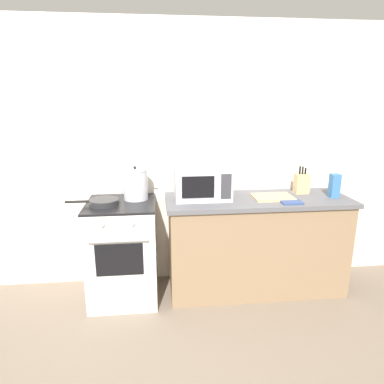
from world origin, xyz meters
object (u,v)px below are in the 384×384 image
(stock_pot, at_px, (136,184))
(pasta_box, at_px, (334,186))
(stove, at_px, (123,251))
(microwave, at_px, (202,182))
(frying_pan, at_px, (103,202))
(cutting_board, at_px, (273,197))
(oven_mitt, at_px, (291,202))
(knife_block, at_px, (302,183))

(stock_pot, bearing_deg, pasta_box, -4.23)
(stove, relative_size, microwave, 1.84)
(frying_pan, relative_size, microwave, 0.90)
(stock_pot, height_order, cutting_board, stock_pot)
(stock_pot, height_order, oven_mitt, stock_pot)
(cutting_board, relative_size, oven_mitt, 2.00)
(microwave, bearing_deg, stock_pot, 177.50)
(knife_block, distance_m, pasta_box, 0.29)
(cutting_board, bearing_deg, pasta_box, -3.02)
(frying_pan, bearing_deg, oven_mitt, -3.97)
(pasta_box, bearing_deg, stock_pot, 175.77)
(oven_mitt, bearing_deg, microwave, 162.56)
(stove, bearing_deg, microwave, 6.14)
(frying_pan, distance_m, pasta_box, 2.09)
(pasta_box, distance_m, oven_mitt, 0.49)
(frying_pan, relative_size, pasta_box, 2.05)
(microwave, height_order, cutting_board, microwave)
(stock_pot, relative_size, microwave, 0.61)
(stock_pot, xyz_separation_m, pasta_box, (1.82, -0.13, -0.03))
(stove, height_order, pasta_box, pasta_box)
(pasta_box, bearing_deg, stove, 179.15)
(cutting_board, xyz_separation_m, knife_block, (0.33, 0.14, 0.09))
(stove, relative_size, oven_mitt, 5.11)
(knife_block, bearing_deg, stove, -175.28)
(stove, xyz_separation_m, cutting_board, (1.38, 0.00, 0.47))
(pasta_box, bearing_deg, microwave, 174.91)
(frying_pan, bearing_deg, stove, 18.30)
(stock_pot, bearing_deg, frying_pan, -150.80)
(stock_pot, height_order, knife_block, stock_pot)
(stock_pot, relative_size, pasta_box, 1.39)
(microwave, bearing_deg, knife_block, 3.64)
(stock_pot, bearing_deg, stove, -141.47)
(stove, xyz_separation_m, frying_pan, (-0.14, -0.05, 0.48))
(cutting_board, bearing_deg, microwave, 173.10)
(microwave, xyz_separation_m, pasta_box, (1.21, -0.11, -0.04))
(cutting_board, bearing_deg, stock_pot, 175.22)
(cutting_board, distance_m, knife_block, 0.37)
(stove, height_order, stock_pot, stock_pot)
(pasta_box, bearing_deg, oven_mitt, -164.09)
(stock_pot, distance_m, cutting_board, 1.26)
(stove, bearing_deg, oven_mitt, -6.07)
(cutting_board, distance_m, pasta_box, 0.58)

